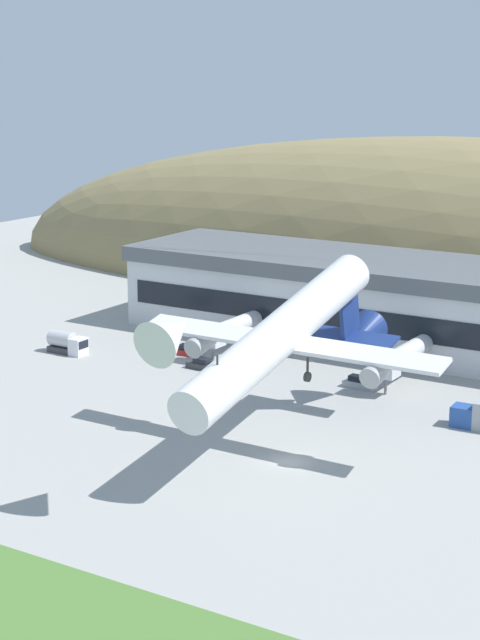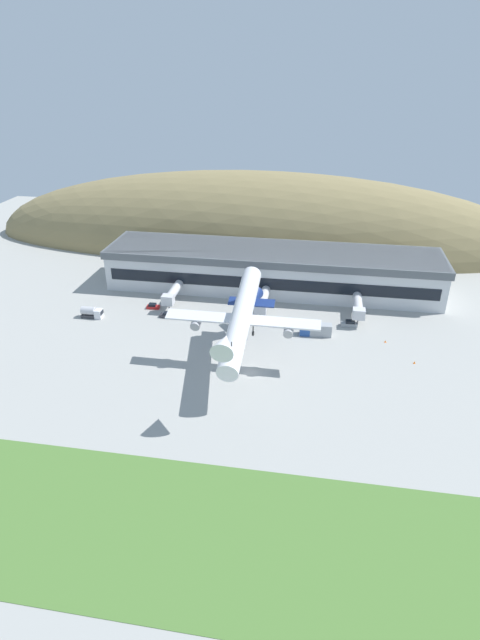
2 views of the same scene
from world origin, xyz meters
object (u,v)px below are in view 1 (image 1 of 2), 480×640
at_px(terminal_building, 458,306).
at_px(service_car_1, 201,364).
at_px(jetway_1, 400,357).
at_px(cargo_airplane, 284,336).
at_px(fuel_truck, 67,343).
at_px(service_car_0, 360,383).
at_px(service_car_3, 187,351).
at_px(jetway_0, 228,329).

distance_m(terminal_building, service_car_1, 38.31).
relative_size(jetway_1, service_car_1, 3.47).
height_order(cargo_airplane, fuel_truck, cargo_airplane).
bearing_deg(service_car_1, service_car_0, 8.81).
xyz_separation_m(cargo_airplane, service_car_0, (-2.61, 24.96, -12.23)).
bearing_deg(service_car_3, jetway_0, 27.65).
bearing_deg(service_car_1, fuel_truck, -170.40).
bearing_deg(terminal_building, fuel_truck, -148.72).
distance_m(terminal_building, jetway_1, 19.05).
bearing_deg(service_car_1, jetway_0, 94.03).
xyz_separation_m(service_car_1, fuel_truck, (-21.38, -3.62, 0.88)).
bearing_deg(service_car_3, jetway_1, 3.99).
relative_size(service_car_1, service_car_3, 1.08).
xyz_separation_m(terminal_building, jetway_1, (-0.62, -18.75, -3.35)).
height_order(jetway_0, service_car_3, jetway_0).
height_order(terminal_building, jetway_0, terminal_building).
relative_size(jetway_0, cargo_airplane, 0.29).
distance_m(cargo_airplane, service_car_1, 35.35).
bearing_deg(cargo_airplane, fuel_truck, 159.08).
height_order(terminal_building, fuel_truck, terminal_building).
bearing_deg(service_car_1, terminal_building, 43.54).
relative_size(service_car_3, fuel_truck, 0.63).
bearing_deg(terminal_building, jetway_1, -91.91).
height_order(terminal_building, service_car_3, terminal_building).
height_order(terminal_building, service_car_0, terminal_building).
bearing_deg(service_car_1, service_car_3, 140.03).
bearing_deg(jetway_0, service_car_0, -10.40).
bearing_deg(jetway_1, terminal_building, 88.09).
bearing_deg(service_car_1, cargo_airplane, -40.32).
bearing_deg(terminal_building, cargo_airplane, -92.49).
distance_m(jetway_0, fuel_truck, 23.87).
relative_size(terminal_building, fuel_truck, 17.07).
relative_size(jetway_0, jetway_1, 0.93).
xyz_separation_m(terminal_building, service_car_0, (-4.67, -22.47, -6.66)).
bearing_deg(jetway_0, cargo_airplane, -48.53).
xyz_separation_m(terminal_building, service_car_1, (-27.34, -25.98, -6.69)).
distance_m(jetway_1, service_car_0, 6.42).
bearing_deg(jetway_1, service_car_3, -176.01).
height_order(jetway_0, service_car_1, jetway_0).
bearing_deg(jetway_0, service_car_1, -85.97).
height_order(jetway_1, cargo_airplane, cargo_airplane).
xyz_separation_m(service_car_1, service_car_3, (-5.92, 4.96, -0.03)).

